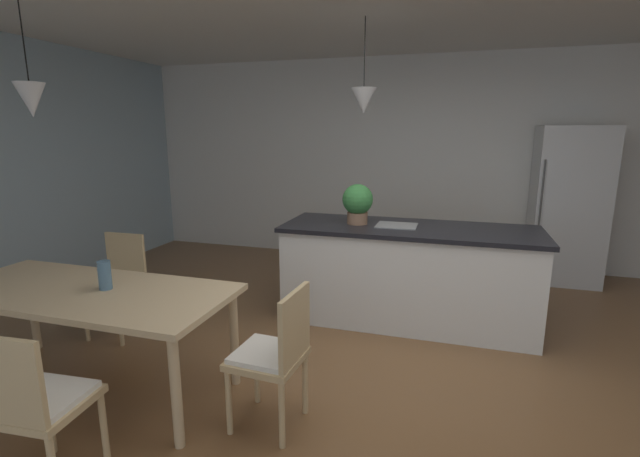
{
  "coord_description": "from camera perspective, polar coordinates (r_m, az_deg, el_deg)",
  "views": [
    {
      "loc": [
        0.31,
        -2.87,
        1.75
      ],
      "look_at": [
        -0.72,
        0.54,
        0.97
      ],
      "focal_mm": 25.11,
      "sensor_mm": 36.0,
      "label": 1
    }
  ],
  "objects": [
    {
      "name": "ground_plane",
      "position": [
        3.39,
        9.67,
        -19.31
      ],
      "size": [
        10.0,
        8.4,
        0.04
      ],
      "primitive_type": "cube",
      "color": "brown"
    },
    {
      "name": "wall_back_kitchen",
      "position": [
        6.15,
        14.14,
        8.25
      ],
      "size": [
        10.0,
        0.12,
        2.7
      ],
      "primitive_type": "cube",
      "color": "silver",
      "rests_on": "ground_plane"
    },
    {
      "name": "dining_table",
      "position": [
        3.39,
        -27.7,
        -7.91
      ],
      "size": [
        1.97,
        0.84,
        0.72
      ],
      "color": "#D1B284",
      "rests_on": "ground_plane"
    },
    {
      "name": "chair_near_right",
      "position": [
        2.67,
        -32.45,
        -18.17
      ],
      "size": [
        0.43,
        0.43,
        0.87
      ],
      "color": "tan",
      "rests_on": "ground_plane"
    },
    {
      "name": "chair_kitchen_end",
      "position": [
        2.73,
        -5.77,
        -15.48
      ],
      "size": [
        0.42,
        0.42,
        0.87
      ],
      "color": "tan",
      "rests_on": "ground_plane"
    },
    {
      "name": "chair_far_left",
      "position": [
        4.28,
        -24.36,
        -6.12
      ],
      "size": [
        0.41,
        0.41,
        0.87
      ],
      "color": "tan",
      "rests_on": "ground_plane"
    },
    {
      "name": "kitchen_island",
      "position": [
        4.23,
        11.12,
        -5.6
      ],
      "size": [
        2.29,
        0.84,
        0.91
      ],
      "color": "silver",
      "rests_on": "ground_plane"
    },
    {
      "name": "refrigerator",
      "position": [
        5.93,
        29.01,
        2.59
      ],
      "size": [
        0.76,
        0.67,
        1.81
      ],
      "color": "silver",
      "rests_on": "ground_plane"
    },
    {
      "name": "pendant_over_table",
      "position": [
        3.31,
        -32.9,
        13.63
      ],
      "size": [
        0.18,
        0.18,
        0.87
      ],
      "color": "black"
    },
    {
      "name": "pendant_over_island_main",
      "position": [
        4.11,
        5.59,
        15.92
      ],
      "size": [
        0.22,
        0.22,
        0.8
      ],
      "color": "black"
    },
    {
      "name": "potted_plant_on_island",
      "position": [
        4.16,
        4.81,
        3.37
      ],
      "size": [
        0.28,
        0.28,
        0.37
      ],
      "color": "#8C664C",
      "rests_on": "kitchen_island"
    },
    {
      "name": "vase_on_dining_table",
      "position": [
        3.28,
        -25.75,
        -5.38
      ],
      "size": [
        0.08,
        0.08,
        0.19
      ],
      "color": "slate",
      "rests_on": "dining_table"
    }
  ]
}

